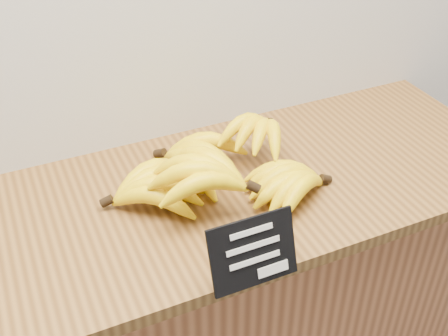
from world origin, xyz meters
TOP-DOWN VIEW (x-y plane):
  - counter at (0.12, 2.75)m, footprint 1.49×0.50m
  - counter_top at (0.12, 2.75)m, footprint 1.44×0.54m
  - chalkboard_sign at (0.08, 2.48)m, footprint 0.16×0.05m
  - banana_pile at (0.13, 2.74)m, footprint 0.48×0.41m

SIDE VIEW (x-z plane):
  - counter at x=0.12m, z-range 0.00..0.90m
  - counter_top at x=0.12m, z-range 0.90..0.93m
  - banana_pile at x=0.13m, z-range 0.92..1.05m
  - chalkboard_sign at x=0.08m, z-range 0.93..1.06m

